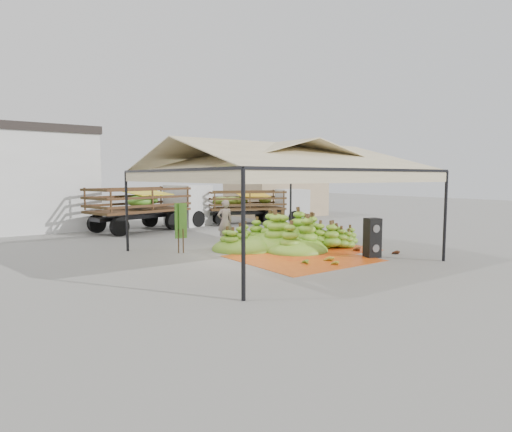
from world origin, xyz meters
TOP-DOWN VIEW (x-y plane):
  - ground at (0.00, 0.00)m, footprint 90.00×90.00m
  - canopy_tent at (0.00, 0.00)m, footprint 8.10×8.10m
  - building_tan at (10.00, 13.00)m, footprint 6.30×5.30m
  - tarp_left at (0.44, -0.93)m, footprint 4.24×4.04m
  - tarp_right at (2.05, 0.94)m, footprint 4.67×4.87m
  - banana_heap at (1.68, 1.40)m, footprint 7.01×6.10m
  - hand_yellow_a at (0.76, -1.88)m, footprint 0.59×0.53m
  - hand_yellow_b at (0.49, -2.41)m, footprint 0.43×0.37m
  - hand_red_a at (3.01, -1.03)m, footprint 0.56×0.49m
  - hand_red_b at (3.70, -2.30)m, footprint 0.43×0.36m
  - hand_green at (-0.17, -1.68)m, footprint 0.56×0.52m
  - hanging_bunches at (2.21, 0.83)m, footprint 4.74×0.24m
  - speaker_stack at (2.60, -2.16)m, footprint 0.59×0.55m
  - banana_leaves at (-2.61, 2.37)m, footprint 0.96×1.36m
  - vendor at (-0.04, 3.44)m, footprint 0.73×0.53m
  - truck_left at (-0.38, 10.02)m, footprint 7.16×4.03m
  - truck_right at (5.86, 8.97)m, footprint 6.30×3.93m

SIDE VIEW (x-z plane):
  - ground at x=0.00m, z-range 0.00..0.00m
  - banana_leaves at x=-2.61m, z-range -1.85..1.85m
  - tarp_left at x=0.44m, z-range 0.00..0.01m
  - tarp_right at x=2.05m, z-range 0.00..0.01m
  - hand_yellow_b at x=0.49m, z-range 0.00..0.19m
  - hand_red_b at x=3.70m, z-range 0.00..0.19m
  - hand_green at x=-0.17m, z-range 0.00..0.21m
  - hand_red_a at x=3.01m, z-range 0.00..0.22m
  - hand_yellow_a at x=0.76m, z-range 0.00..0.22m
  - banana_heap at x=1.68m, z-range 0.00..1.34m
  - speaker_stack at x=2.60m, z-range 0.00..1.37m
  - vendor at x=-0.04m, z-range 0.00..1.85m
  - truck_right at x=5.86m, z-range 0.24..2.29m
  - truck_left at x=-0.38m, z-range 0.27..2.60m
  - building_tan at x=10.00m, z-range 0.02..4.12m
  - hanging_bunches at x=2.21m, z-range 2.52..2.72m
  - canopy_tent at x=0.00m, z-range 1.30..5.30m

